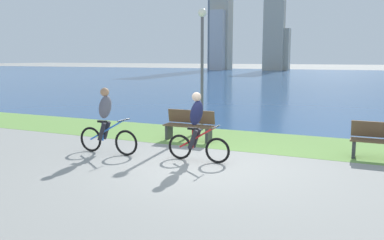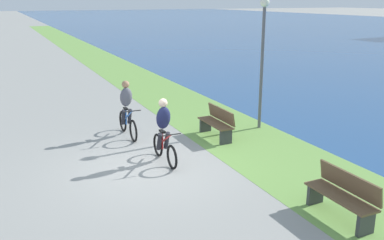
# 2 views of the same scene
# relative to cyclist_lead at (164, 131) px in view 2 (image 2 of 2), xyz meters

# --- Properties ---
(ground_plane) EXTENTS (300.00, 300.00, 0.00)m
(ground_plane) POSITION_rel_cyclist_lead_xyz_m (0.23, -0.43, -0.83)
(ground_plane) COLOR gray
(grass_strip_bayside) EXTENTS (120.00, 2.93, 0.01)m
(grass_strip_bayside) POSITION_rel_cyclist_lead_xyz_m (0.23, 2.82, -0.83)
(grass_strip_bayside) COLOR #6B9947
(grass_strip_bayside) RESTS_ON ground
(cyclist_lead) EXTENTS (1.58, 0.52, 1.65)m
(cyclist_lead) POSITION_rel_cyclist_lead_xyz_m (0.00, 0.00, 0.00)
(cyclist_lead) COLOR black
(cyclist_lead) RESTS_ON ground
(cyclist_trailing) EXTENTS (1.75, 0.52, 1.70)m
(cyclist_trailing) POSITION_rel_cyclist_lead_xyz_m (-2.42, -0.24, 0.01)
(cyclist_trailing) COLOR black
(cyclist_trailing) RESTS_ON ground
(bench_near_path) EXTENTS (1.50, 0.47, 0.90)m
(bench_near_path) POSITION_rel_cyclist_lead_xyz_m (-1.17, 2.14, -0.38)
(bench_near_path) COLOR brown
(bench_near_path) RESTS_ON ground
(bench_far_along_path) EXTENTS (1.50, 0.47, 0.90)m
(bench_far_along_path) POSITION_rel_cyclist_lead_xyz_m (4.06, 2.01, -0.38)
(bench_far_along_path) COLOR brown
(bench_far_along_path) RESTS_ON ground
(lamppost_tall) EXTENTS (0.28, 0.28, 4.04)m
(lamppost_tall) POSITION_rel_cyclist_lead_xyz_m (-1.48, 3.85, 1.80)
(lamppost_tall) COLOR #595960
(lamppost_tall) RESTS_ON ground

